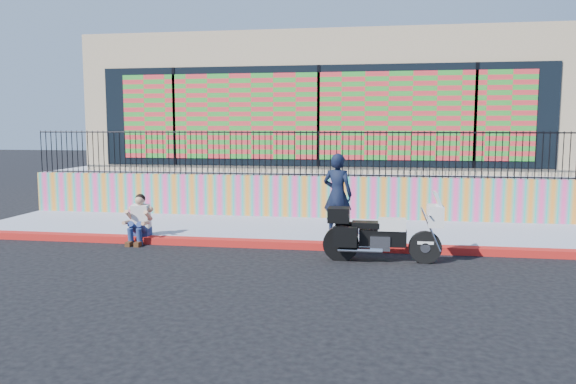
# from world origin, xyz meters

# --- Properties ---
(ground) EXTENTS (90.00, 90.00, 0.00)m
(ground) POSITION_xyz_m (0.00, 0.00, 0.00)
(ground) COLOR black
(ground) RESTS_ON ground
(red_curb) EXTENTS (16.00, 0.30, 0.15)m
(red_curb) POSITION_xyz_m (0.00, 0.00, 0.07)
(red_curb) COLOR red
(red_curb) RESTS_ON ground
(sidewalk) EXTENTS (16.00, 3.00, 0.15)m
(sidewalk) POSITION_xyz_m (0.00, 1.65, 0.07)
(sidewalk) COLOR #8791A2
(sidewalk) RESTS_ON ground
(mural_wall) EXTENTS (16.00, 0.20, 1.10)m
(mural_wall) POSITION_xyz_m (0.00, 3.25, 0.70)
(mural_wall) COLOR #FF4390
(mural_wall) RESTS_ON sidewalk
(metal_fence) EXTENTS (15.80, 0.04, 1.20)m
(metal_fence) POSITION_xyz_m (0.00, 3.25, 1.85)
(metal_fence) COLOR black
(metal_fence) RESTS_ON mural_wall
(elevated_platform) EXTENTS (16.00, 10.00, 1.25)m
(elevated_platform) POSITION_xyz_m (0.00, 8.35, 0.62)
(elevated_platform) COLOR #8791A2
(elevated_platform) RESTS_ON ground
(storefront_building) EXTENTS (14.00, 8.06, 4.00)m
(storefront_building) POSITION_xyz_m (0.00, 8.13, 3.25)
(storefront_building) COLOR tan
(storefront_building) RESTS_ON elevated_platform
(police_motorcycle) EXTENTS (2.20, 0.73, 1.37)m
(police_motorcycle) POSITION_xyz_m (1.74, -0.90, 0.57)
(police_motorcycle) COLOR black
(police_motorcycle) RESTS_ON ground
(police_officer) EXTENTS (0.77, 0.61, 1.83)m
(police_officer) POSITION_xyz_m (0.79, 0.84, 1.06)
(police_officer) COLOR black
(police_officer) RESTS_ON sidewalk
(seated_man) EXTENTS (0.54, 0.71, 1.06)m
(seated_man) POSITION_xyz_m (-3.50, -0.09, 0.45)
(seated_man) COLOR navy
(seated_man) RESTS_ON ground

